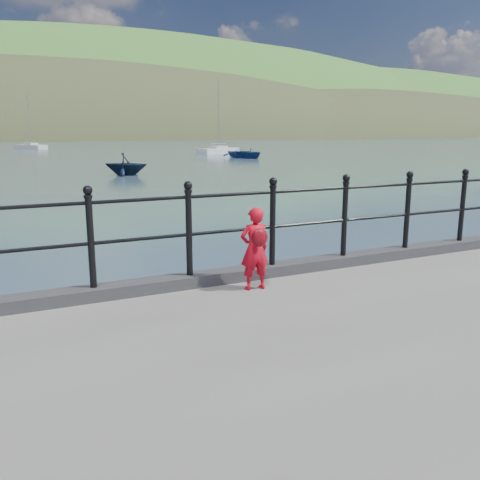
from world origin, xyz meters
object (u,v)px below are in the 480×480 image
railing (232,219)px  launch_blue (246,153)px  child (255,248)px  sailboat_deep (31,147)px  sailboat_far (219,151)px  launch_navy (126,164)px

railing → launch_blue: (22.75, 45.40, -1.28)m
child → railing: bearing=-76.3°
sailboat_deep → sailboat_far: size_ratio=0.97×
sailboat_deep → railing: bearing=-33.2°
launch_blue → sailboat_far: (1.71, 11.58, -0.21)m
child → sailboat_deep: sailboat_deep is taller
railing → sailboat_deep: 87.39m
child → launch_blue: child is taller
launch_blue → launch_navy: 24.13m
railing → sailboat_far: sailboat_far is taller
child → sailboat_far: 62.42m
sailboat_far → railing: bearing=-140.7°
launch_blue → launch_navy: (-17.39, -16.72, 0.22)m
railing → launch_navy: size_ratio=6.24×
railing → sailboat_far: size_ratio=1.87×
child → launch_blue: 51.17m
launch_navy → sailboat_far: 34.15m
railing → child: railing is taller
sailboat_deep → sailboat_far: bearing=3.9°
launch_navy → sailboat_deep: 58.68m
launch_blue → sailboat_deep: (-19.52, 41.91, -0.21)m
sailboat_deep → sailboat_far: 37.02m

